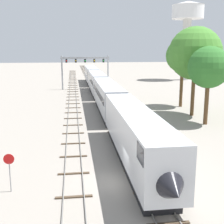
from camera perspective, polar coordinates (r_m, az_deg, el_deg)
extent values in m
plane|color=gray|center=(23.81, 1.38, -13.23)|extent=(400.00, 400.00, 0.00)
cube|color=slate|center=(82.02, -4.16, 4.97)|extent=(0.07, 200.00, 0.16)
cube|color=slate|center=(82.12, -3.15, 4.99)|extent=(0.07, 200.00, 0.16)
cube|color=#473828|center=(19.08, 10.68, -20.20)|extent=(2.60, 0.24, 0.10)
cube|color=#473828|center=(22.41, 7.43, -14.89)|extent=(2.60, 0.24, 0.10)
cube|color=#473828|center=(25.93, 5.15, -10.96)|extent=(2.60, 0.24, 0.10)
cube|color=#473828|center=(29.57, 3.46, -7.97)|extent=(2.60, 0.24, 0.10)
cube|color=#473828|center=(33.30, 2.16, -5.64)|extent=(2.60, 0.24, 0.10)
cube|color=#473828|center=(37.08, 1.14, -3.78)|extent=(2.60, 0.24, 0.10)
cube|color=#473828|center=(40.90, 0.30, -2.26)|extent=(2.60, 0.24, 0.10)
cube|color=#473828|center=(44.75, -0.38, -1.00)|extent=(2.60, 0.24, 0.10)
cube|color=#473828|center=(48.63, -0.96, 0.05)|extent=(2.60, 0.24, 0.10)
cube|color=#473828|center=(52.53, -1.46, 0.95)|extent=(2.60, 0.24, 0.10)
cube|color=#473828|center=(56.44, -1.88, 1.73)|extent=(2.60, 0.24, 0.10)
cube|color=#473828|center=(60.36, -2.25, 2.40)|extent=(2.60, 0.24, 0.10)
cube|color=#473828|center=(64.29, -2.57, 3.00)|extent=(2.60, 0.24, 0.10)
cube|color=#473828|center=(68.23, -2.86, 3.52)|extent=(2.60, 0.24, 0.10)
cube|color=#473828|center=(72.18, -3.12, 3.99)|extent=(2.60, 0.24, 0.10)
cube|color=#473828|center=(76.13, -3.35, 4.41)|extent=(2.60, 0.24, 0.10)
cube|color=#473828|center=(80.09, -3.56, 4.78)|extent=(2.60, 0.24, 0.10)
cube|color=#473828|center=(84.05, -3.74, 5.12)|extent=(2.60, 0.24, 0.10)
cube|color=#473828|center=(88.01, -3.92, 5.44)|extent=(2.60, 0.24, 0.10)
cube|color=#473828|center=(91.98, -4.07, 5.72)|extent=(2.60, 0.24, 0.10)
cube|color=#473828|center=(95.95, -4.22, 5.98)|extent=(2.60, 0.24, 0.10)
cube|color=#473828|center=(99.92, -4.35, 6.22)|extent=(2.60, 0.24, 0.10)
cube|color=#473828|center=(103.90, -4.47, 6.44)|extent=(2.60, 0.24, 0.10)
cube|color=#473828|center=(107.88, -4.59, 6.64)|extent=(2.60, 0.24, 0.10)
cube|color=#473828|center=(111.85, -4.69, 6.84)|extent=(2.60, 0.24, 0.10)
cube|color=#473828|center=(115.83, -4.79, 7.01)|extent=(2.60, 0.24, 0.10)
cube|color=#473828|center=(119.82, -4.88, 7.18)|extent=(2.60, 0.24, 0.10)
cube|color=#473828|center=(123.80, -4.97, 7.33)|extent=(2.60, 0.24, 0.10)
cube|color=#473828|center=(127.78, -5.05, 7.48)|extent=(2.60, 0.24, 0.10)
cube|color=#473828|center=(131.77, -5.13, 7.61)|extent=(2.60, 0.24, 0.10)
cube|color=#473828|center=(135.75, -5.20, 7.74)|extent=(2.60, 0.24, 0.10)
cube|color=#473828|center=(139.74, -5.26, 7.86)|extent=(2.60, 0.24, 0.10)
cube|color=#473828|center=(143.72, -5.33, 7.98)|extent=(2.60, 0.24, 0.10)
cube|color=#473828|center=(147.71, -5.39, 8.09)|extent=(2.60, 0.24, 0.10)
cube|color=#473828|center=(151.70, -5.45, 8.19)|extent=(2.60, 0.24, 0.10)
cube|color=#473828|center=(155.69, -5.50, 8.28)|extent=(2.60, 0.24, 0.10)
cube|color=#473828|center=(159.68, -5.55, 8.38)|extent=(2.60, 0.24, 0.10)
cube|color=#473828|center=(163.67, -5.60, 8.46)|extent=(2.60, 0.24, 0.10)
cube|color=#473828|center=(167.66, -5.65, 8.55)|extent=(2.60, 0.24, 0.10)
cube|color=#473828|center=(171.65, -5.69, 8.63)|extent=(2.60, 0.24, 0.10)
cube|color=#473828|center=(175.64, -5.74, 8.70)|extent=(2.60, 0.24, 0.10)
cube|color=#473828|center=(179.63, -5.78, 8.78)|extent=(2.60, 0.24, 0.10)
cube|color=slate|center=(62.10, -8.15, 2.59)|extent=(0.07, 160.00, 0.16)
cube|color=slate|center=(62.10, -6.82, 2.63)|extent=(0.07, 160.00, 0.16)
cube|color=#473828|center=(21.77, -7.28, -15.75)|extent=(2.60, 0.24, 0.10)
cube|color=#473828|center=(25.37, -7.33, -11.55)|extent=(2.60, 0.24, 0.10)
cube|color=#473828|center=(29.09, -7.36, -8.40)|extent=(2.60, 0.24, 0.10)
cube|color=#473828|center=(32.87, -7.39, -5.97)|extent=(2.60, 0.24, 0.10)
cube|color=#473828|center=(36.69, -7.41, -4.05)|extent=(2.60, 0.24, 0.10)
cube|color=#473828|center=(40.55, -7.43, -2.49)|extent=(2.60, 0.24, 0.10)
cube|color=#473828|center=(44.44, -7.44, -1.20)|extent=(2.60, 0.24, 0.10)
cube|color=#473828|center=(48.34, -7.45, -0.12)|extent=(2.60, 0.24, 0.10)
cube|color=#473828|center=(52.26, -7.46, 0.80)|extent=(2.60, 0.24, 0.10)
cube|color=#473828|center=(56.19, -7.47, 1.59)|extent=(2.60, 0.24, 0.10)
cube|color=#473828|center=(60.13, -7.48, 2.27)|extent=(2.60, 0.24, 0.10)
cube|color=#473828|center=(64.07, -7.49, 2.87)|extent=(2.60, 0.24, 0.10)
cube|color=#473828|center=(68.03, -7.49, 3.41)|extent=(2.60, 0.24, 0.10)
cube|color=#473828|center=(71.98, -7.50, 3.88)|extent=(2.60, 0.24, 0.10)
cube|color=#473828|center=(75.95, -7.50, 4.30)|extent=(2.60, 0.24, 0.10)
cube|color=#473828|center=(79.91, -7.51, 4.69)|extent=(2.60, 0.24, 0.10)
cube|color=#473828|center=(83.88, -7.51, 5.03)|extent=(2.60, 0.24, 0.10)
cube|color=#473828|center=(87.85, -7.51, 5.35)|extent=(2.60, 0.24, 0.10)
cube|color=#473828|center=(91.83, -7.52, 5.64)|extent=(2.60, 0.24, 0.10)
cube|color=#473828|center=(95.80, -7.52, 5.90)|extent=(2.60, 0.24, 0.10)
cube|color=#473828|center=(99.78, -7.52, 6.14)|extent=(2.60, 0.24, 0.10)
cube|color=#473828|center=(103.76, -7.53, 6.37)|extent=(2.60, 0.24, 0.10)
cube|color=#473828|center=(107.74, -7.53, 6.57)|extent=(2.60, 0.24, 0.10)
cube|color=#473828|center=(111.73, -7.53, 6.77)|extent=(2.60, 0.24, 0.10)
cube|color=#473828|center=(115.71, -7.53, 6.95)|extent=(2.60, 0.24, 0.10)
cube|color=#473828|center=(119.70, -7.53, 7.11)|extent=(2.60, 0.24, 0.10)
cube|color=#473828|center=(123.68, -7.54, 7.27)|extent=(2.60, 0.24, 0.10)
cube|color=#473828|center=(127.67, -7.54, 7.42)|extent=(2.60, 0.24, 0.10)
cube|color=#473828|center=(131.66, -7.54, 7.55)|extent=(2.60, 0.24, 0.10)
cube|color=#473828|center=(135.65, -7.54, 7.68)|extent=(2.60, 0.24, 0.10)
cube|color=#473828|center=(139.64, -7.54, 7.81)|extent=(2.60, 0.24, 0.10)
cube|color=silver|center=(26.90, 4.31, -3.65)|extent=(3.00, 20.15, 3.80)
cone|color=black|center=(17.73, 11.20, -13.82)|extent=(2.88, 2.60, 2.88)
cube|color=black|center=(18.36, 10.00, -7.63)|extent=(3.04, 1.80, 1.10)
cube|color=black|center=(27.64, 4.23, -8.45)|extent=(2.52, 18.13, 1.00)
cube|color=#B7BABF|center=(47.35, -0.87, 3.23)|extent=(3.00, 20.15, 3.80)
cube|color=black|center=(47.29, -0.87, 3.71)|extent=(3.04, 18.53, 0.90)
cube|color=black|center=(47.78, -0.86, 0.39)|extent=(2.52, 18.13, 1.00)
cube|color=#B7BABF|center=(68.23, -2.91, 5.93)|extent=(3.00, 20.15, 3.80)
cube|color=black|center=(68.19, -2.92, 6.27)|extent=(3.04, 18.53, 0.90)
cube|color=black|center=(68.53, -2.89, 3.94)|extent=(2.52, 18.13, 1.00)
cube|color=#B7BABF|center=(89.24, -4.00, 7.36)|extent=(3.00, 20.15, 3.80)
cube|color=black|center=(89.21, -4.01, 7.62)|extent=(3.04, 18.53, 0.90)
cube|color=black|center=(89.47, -3.98, 5.83)|extent=(2.52, 18.13, 1.00)
cylinder|color=#999BA0|center=(75.88, -9.49, 7.39)|extent=(0.36, 0.36, 8.41)
cylinder|color=#999BA0|center=(76.34, -0.76, 7.58)|extent=(0.36, 0.36, 8.41)
cube|color=#999BA0|center=(75.69, -5.17, 10.23)|extent=(12.10, 0.36, 0.50)
cube|color=black|center=(75.72, -8.69, 9.62)|extent=(0.44, 0.32, 0.90)
sphere|color=red|center=(75.53, -8.69, 9.61)|extent=(0.28, 0.28, 0.28)
cube|color=black|center=(75.71, -6.92, 9.67)|extent=(0.44, 0.32, 0.90)
sphere|color=yellow|center=(75.52, -6.92, 9.66)|extent=(0.28, 0.28, 0.28)
cube|color=black|center=(75.77, -5.16, 9.71)|extent=(0.44, 0.32, 0.90)
sphere|color=green|center=(75.58, -5.15, 9.70)|extent=(0.28, 0.28, 0.28)
cube|color=black|center=(75.90, -3.40, 9.74)|extent=(0.44, 0.32, 0.90)
sphere|color=yellow|center=(75.71, -3.39, 9.73)|extent=(0.28, 0.28, 0.28)
cube|color=black|center=(76.10, -1.64, 9.76)|extent=(0.44, 0.32, 0.90)
sphere|color=green|center=(75.91, -1.63, 9.75)|extent=(0.28, 0.28, 0.28)
cylinder|color=beige|center=(101.05, 13.90, 11.40)|extent=(2.60, 2.60, 19.21)
cylinder|color=white|center=(101.66, 14.25, 17.99)|extent=(9.87, 9.87, 4.16)
cone|color=white|center=(101.99, 14.33, 19.49)|extent=(10.07, 10.07, 1.20)
cylinder|color=gray|center=(23.13, -18.83, -11.71)|extent=(0.08, 0.08, 2.20)
cylinder|color=red|center=(22.60, -19.08, -8.47)|extent=(0.76, 0.03, 0.76)
cylinder|color=brown|center=(54.11, 13.06, 4.62)|extent=(0.56, 0.56, 6.90)
sphere|color=#427F2D|center=(53.71, 13.34, 10.42)|extent=(5.80, 5.80, 5.80)
cylinder|color=brown|center=(47.23, 15.14, 3.32)|extent=(0.56, 0.56, 6.66)
sphere|color=#427F2D|center=(46.73, 15.55, 10.71)|extent=(7.88, 7.88, 7.88)
cylinder|color=brown|center=(42.27, 17.54, 1.58)|extent=(0.56, 0.56, 5.78)
sphere|color=#2D6B28|center=(41.71, 17.96, 8.11)|extent=(5.53, 5.53, 5.53)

